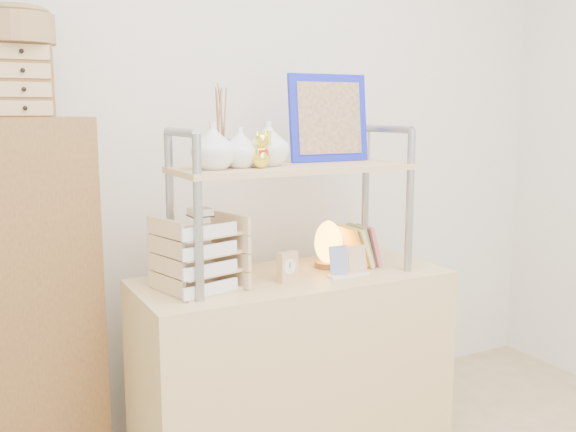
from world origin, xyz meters
The scene contains 9 objects.
desk centered at (0.00, 1.20, 0.38)m, with size 1.20×0.50×0.75m, color tan.
cabinet centered at (-0.89, 1.57, 0.68)m, with size 0.45×0.24×1.35m, color brown.
hutch centered at (-0.06, 1.21, 1.19)m, with size 0.90×0.34×0.77m.
letter_tray centered at (-0.38, 1.17, 0.87)m, with size 0.29×0.28×0.29m.
salt_lamp centered at (0.19, 1.25, 0.85)m, with size 0.12×0.12×0.19m.
desk_clock centered at (-0.06, 1.13, 0.81)m, with size 0.08×0.05×0.11m.
postcard_stand centered at (0.18, 1.10, 0.78)m, with size 0.17×0.05×0.12m.
drawer_chest centered at (-0.89, 1.55, 1.48)m, with size 0.20×0.16×0.25m.
woven_basket centered at (-0.89, 1.55, 1.65)m, with size 0.25×0.25×0.10m, color olive.
Camera 1 is at (-1.12, -0.90, 1.37)m, focal length 40.00 mm.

